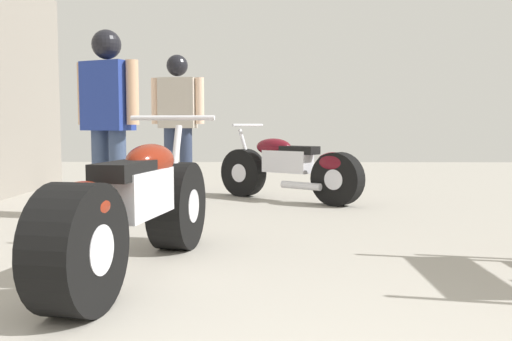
% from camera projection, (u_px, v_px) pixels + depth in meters
% --- Properties ---
extents(ground_plane, '(17.88, 17.88, 0.00)m').
position_uv_depth(ground_plane, '(256.00, 237.00, 4.45)').
color(ground_plane, '#9E998E').
extents(motorcycle_maroon_cruiser, '(0.72, 2.07, 0.96)m').
position_uv_depth(motorcycle_maroon_cruiser, '(135.00, 211.00, 3.26)').
color(motorcycle_maroon_cruiser, black).
rests_on(motorcycle_maroon_cruiser, ground_plane).
extents(motorcycle_black_naked, '(1.66, 1.32, 0.91)m').
position_uv_depth(motorcycle_black_naked, '(290.00, 168.00, 6.51)').
color(motorcycle_black_naked, black).
rests_on(motorcycle_black_naked, ground_plane).
extents(mechanic_in_blue, '(0.68, 0.42, 1.79)m').
position_uv_depth(mechanic_in_blue, '(108.00, 106.00, 5.23)').
color(mechanic_in_blue, '#384766').
rests_on(mechanic_in_blue, ground_plane).
extents(mechanic_with_helmet, '(0.71, 0.31, 1.81)m').
position_uv_depth(mechanic_with_helmet, '(178.00, 111.00, 7.25)').
color(mechanic_with_helmet, '#2D3851').
rests_on(mechanic_with_helmet, ground_plane).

